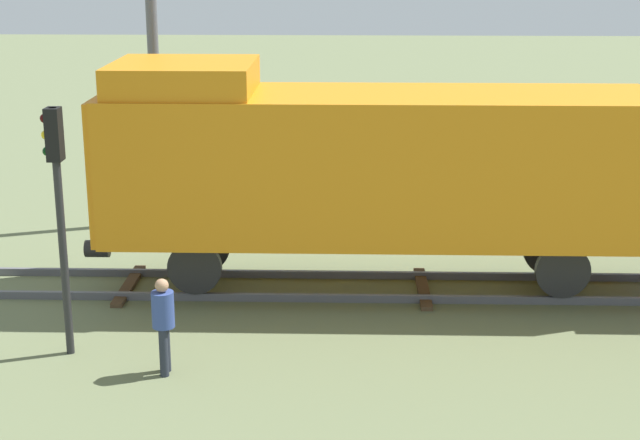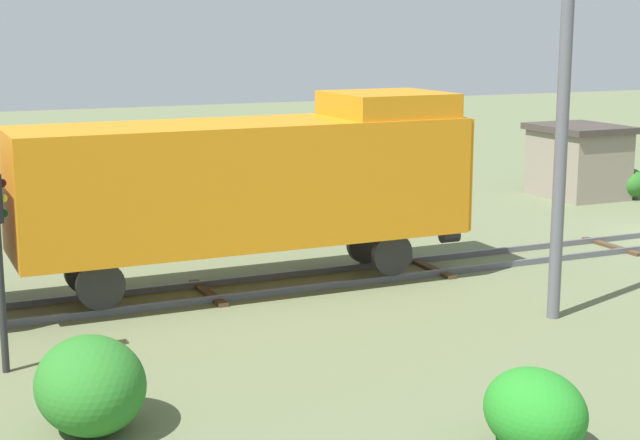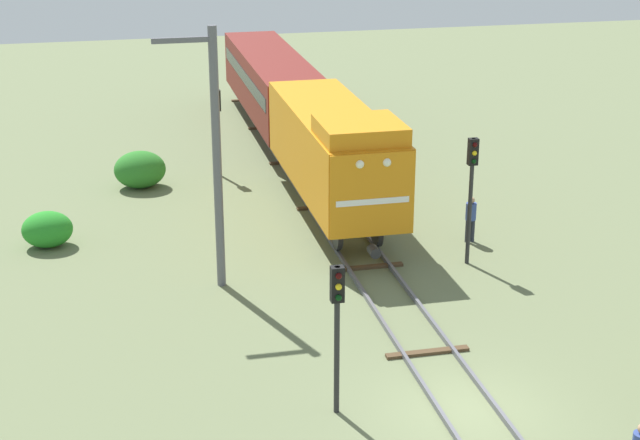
% 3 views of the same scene
% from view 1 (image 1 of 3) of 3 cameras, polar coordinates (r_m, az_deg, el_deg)
% --- Properties ---
extents(locomotive, '(2.90, 11.60, 4.60)m').
position_cam_1_polar(locomotive, '(19.87, 2.74, 3.44)').
color(locomotive, orange).
rests_on(locomotive, railway_track).
extents(traffic_signal_mid, '(0.32, 0.34, 4.41)m').
position_cam_1_polar(traffic_signal_mid, '(17.22, -15.02, 1.88)').
color(traffic_signal_mid, '#262628').
rests_on(traffic_signal_mid, ground).
extents(traffic_signal_far, '(0.32, 0.34, 3.78)m').
position_cam_1_polar(traffic_signal_far, '(24.37, 17.72, 4.74)').
color(traffic_signal_far, '#262628').
rests_on(traffic_signal_far, ground).
extents(worker_by_signal, '(0.38, 0.38, 1.70)m').
position_cam_1_polar(worker_by_signal, '(16.66, -9.10, -5.69)').
color(worker_by_signal, '#262B38').
rests_on(worker_by_signal, ground).
extents(catenary_mast, '(1.94, 0.28, 8.37)m').
position_cam_1_polar(catenary_mast, '(25.07, -9.66, 9.72)').
color(catenary_mast, '#595960').
rests_on(catenary_mast, ground).
extents(bush_mid, '(1.78, 1.46, 1.30)m').
position_cam_1_polar(bush_mid, '(30.66, 1.26, 3.91)').
color(bush_mid, '#268726').
rests_on(bush_mid, ground).
extents(bush_far, '(2.15, 1.76, 1.56)m').
position_cam_1_polar(bush_far, '(27.78, 13.72, 2.44)').
color(bush_far, '#2A7426').
rests_on(bush_far, ground).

